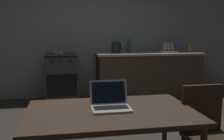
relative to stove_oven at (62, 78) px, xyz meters
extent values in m
cube|color=slate|center=(0.78, 0.35, 0.94)|extent=(6.40, 0.10, 2.80)
cube|color=#382D23|center=(1.75, 0.00, -0.02)|extent=(2.10, 0.60, 0.88)
cube|color=gray|center=(1.75, 0.00, 0.44)|extent=(2.16, 0.64, 0.04)
cube|color=#2D2D30|center=(0.00, 0.00, -0.02)|extent=(0.60, 0.60, 0.88)
cube|color=black|center=(0.00, 0.00, 0.44)|extent=(0.60, 0.60, 0.04)
cube|color=black|center=(0.00, -0.30, -0.09)|extent=(0.54, 0.01, 0.40)
cylinder|color=black|center=(-0.16, -0.31, 0.36)|extent=(0.04, 0.02, 0.04)
cylinder|color=black|center=(0.00, -0.31, 0.36)|extent=(0.04, 0.02, 0.04)
cylinder|color=black|center=(0.16, -0.31, 0.36)|extent=(0.04, 0.02, 0.04)
cube|color=#332319|center=(0.42, -3.03, 0.23)|extent=(1.36, 0.86, 0.04)
cylinder|color=#332319|center=(1.04, -2.66, -0.12)|extent=(0.05, 0.05, 0.67)
cube|color=#2D2116|center=(1.27, -3.13, -0.02)|extent=(0.40, 0.40, 0.04)
cube|color=#2D2116|center=(1.27, -2.95, 0.21)|extent=(0.38, 0.04, 0.42)
cube|color=#99999E|center=(0.43, -3.03, 0.26)|extent=(0.32, 0.22, 0.02)
cube|color=black|center=(0.43, -3.02, 0.27)|extent=(0.28, 0.12, 0.00)
cube|color=#99999E|center=(0.43, -2.89, 0.37)|extent=(0.32, 0.07, 0.20)
cube|color=black|center=(0.43, -2.90, 0.37)|extent=(0.29, 0.05, 0.18)
cylinder|color=black|center=(1.06, 0.00, 0.47)|extent=(0.18, 0.18, 0.02)
cylinder|color=black|center=(1.06, 0.00, 0.58)|extent=(0.17, 0.17, 0.19)
cylinder|color=black|center=(1.06, 0.00, 0.68)|extent=(0.10, 0.10, 0.02)
cube|color=black|center=(1.16, 0.00, 0.59)|extent=(0.02, 0.02, 0.14)
cylinder|color=#8C601E|center=(2.61, -0.05, 0.54)|extent=(0.07, 0.07, 0.17)
cone|color=#8C601E|center=(2.61, -0.05, 0.66)|extent=(0.07, 0.07, 0.06)
cylinder|color=black|center=(2.61, -0.05, 0.70)|extent=(0.03, 0.03, 0.02)
cylinder|color=gray|center=(-0.04, -0.02, 0.47)|extent=(0.21, 0.21, 0.01)
torus|color=gray|center=(-0.04, -0.02, 0.50)|extent=(0.22, 0.22, 0.02)
cylinder|color=black|center=(-0.04, -0.21, 0.48)|extent=(0.02, 0.18, 0.02)
cube|color=silver|center=(2.15, 0.00, 0.47)|extent=(0.34, 0.26, 0.03)
cylinder|color=beige|center=(2.08, 0.00, 0.58)|extent=(0.04, 0.18, 0.18)
cylinder|color=beige|center=(2.15, 0.00, 0.58)|extent=(0.04, 0.18, 0.18)
cylinder|color=beige|center=(2.22, 0.00, 0.58)|extent=(0.04, 0.18, 0.18)
cylinder|color=#19592D|center=(1.33, 0.08, 0.57)|extent=(0.08, 0.08, 0.22)
cone|color=#19592D|center=(1.33, 0.08, 0.71)|extent=(0.08, 0.08, 0.06)
cylinder|color=black|center=(1.33, 0.08, 0.75)|extent=(0.04, 0.04, 0.02)
camera|label=1|loc=(0.07, -5.04, 0.89)|focal=41.74mm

